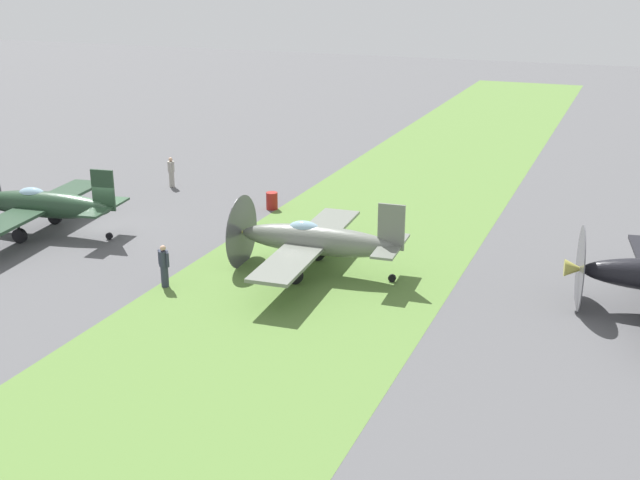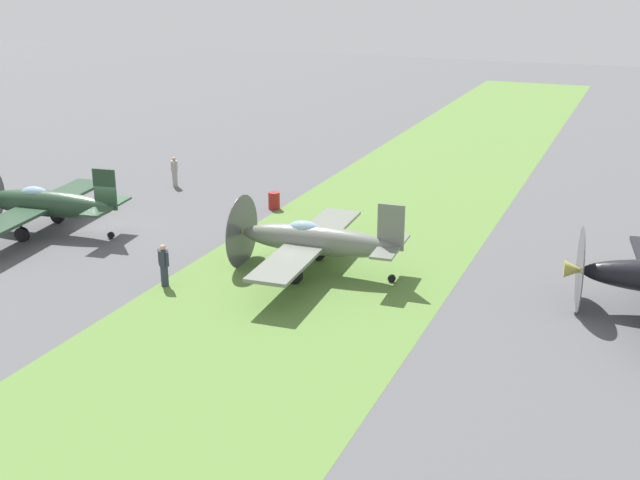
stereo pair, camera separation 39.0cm
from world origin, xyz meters
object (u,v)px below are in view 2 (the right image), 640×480
(airplane_lead, at_px, (44,203))
(airplane_wingman, at_px, (314,240))
(ground_crew_mechanic, at_px, (164,264))
(fuel_drum, at_px, (274,201))
(ground_crew_chief, at_px, (174,171))

(airplane_lead, distance_m, airplane_wingman, 13.79)
(ground_crew_mechanic, distance_m, fuel_drum, 11.26)
(airplane_wingman, distance_m, ground_crew_chief, 15.87)
(airplane_wingman, bearing_deg, fuel_drum, 32.55)
(airplane_wingman, relative_size, ground_crew_chief, 5.50)
(airplane_wingman, height_order, ground_crew_mechanic, airplane_wingman)
(ground_crew_mechanic, bearing_deg, ground_crew_chief, 140.88)
(airplane_lead, bearing_deg, airplane_wingman, -97.11)
(airplane_lead, distance_m, ground_crew_chief, 9.64)
(fuel_drum, bearing_deg, ground_crew_mechanic, -176.85)
(ground_crew_mechanic, relative_size, fuel_drum, 1.92)
(airplane_lead, height_order, ground_crew_mechanic, airplane_lead)
(ground_crew_chief, bearing_deg, ground_crew_mechanic, -176.51)
(airplane_lead, height_order, ground_crew_chief, airplane_lead)
(airplane_lead, relative_size, ground_crew_mechanic, 5.66)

